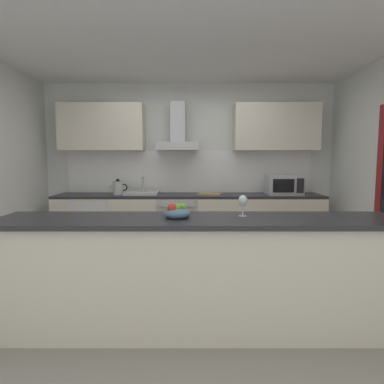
{
  "coord_description": "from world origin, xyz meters",
  "views": [
    {
      "loc": [
        0.05,
        -3.37,
        1.43
      ],
      "look_at": [
        0.03,
        0.34,
        1.05
      ],
      "focal_mm": 30.27,
      "sensor_mm": 36.0,
      "label": 1
    }
  ],
  "objects_px": {
    "oven": "(179,223)",
    "sink": "(143,193)",
    "refrigerator": "(96,226)",
    "chopping_board": "(211,194)",
    "microwave": "(285,185)",
    "wine_glass": "(244,202)",
    "range_hood": "(179,135)",
    "fruit_bowl": "(178,212)",
    "kettle": "(119,188)"
  },
  "relations": [
    {
      "from": "range_hood",
      "to": "refrigerator",
      "type": "bearing_deg",
      "value": -174.01
    },
    {
      "from": "refrigerator",
      "to": "fruit_bowl",
      "type": "relative_size",
      "value": 3.86
    },
    {
      "from": "range_hood",
      "to": "wine_glass",
      "type": "distance_m",
      "value": 2.48
    },
    {
      "from": "chopping_board",
      "to": "sink",
      "type": "bearing_deg",
      "value": 178.05
    },
    {
      "from": "oven",
      "to": "chopping_board",
      "type": "bearing_deg",
      "value": -2.81
    },
    {
      "from": "microwave",
      "to": "chopping_board",
      "type": "height_order",
      "value": "microwave"
    },
    {
      "from": "fruit_bowl",
      "to": "chopping_board",
      "type": "height_order",
      "value": "fruit_bowl"
    },
    {
      "from": "oven",
      "to": "sink",
      "type": "distance_m",
      "value": 0.71
    },
    {
      "from": "microwave",
      "to": "kettle",
      "type": "relative_size",
      "value": 1.73
    },
    {
      "from": "oven",
      "to": "sink",
      "type": "relative_size",
      "value": 1.6
    },
    {
      "from": "oven",
      "to": "chopping_board",
      "type": "height_order",
      "value": "chopping_board"
    },
    {
      "from": "microwave",
      "to": "chopping_board",
      "type": "relative_size",
      "value": 1.47
    },
    {
      "from": "oven",
      "to": "fruit_bowl",
      "type": "bearing_deg",
      "value": -87.61
    },
    {
      "from": "kettle",
      "to": "wine_glass",
      "type": "bearing_deg",
      "value": -54.48
    },
    {
      "from": "microwave",
      "to": "chopping_board",
      "type": "distance_m",
      "value": 1.11
    },
    {
      "from": "oven",
      "to": "microwave",
      "type": "distance_m",
      "value": 1.69
    },
    {
      "from": "refrigerator",
      "to": "chopping_board",
      "type": "relative_size",
      "value": 2.5
    },
    {
      "from": "refrigerator",
      "to": "range_hood",
      "type": "height_order",
      "value": "range_hood"
    },
    {
      "from": "range_hood",
      "to": "wine_glass",
      "type": "xyz_separation_m",
      "value": [
        0.63,
        -2.3,
        -0.71
      ]
    },
    {
      "from": "oven",
      "to": "fruit_bowl",
      "type": "xyz_separation_m",
      "value": [
        0.09,
        -2.24,
        0.54
      ]
    },
    {
      "from": "sink",
      "to": "wine_glass",
      "type": "relative_size",
      "value": 2.81
    },
    {
      "from": "microwave",
      "to": "sink",
      "type": "xyz_separation_m",
      "value": [
        -2.12,
        0.04,
        -0.12
      ]
    },
    {
      "from": "range_hood",
      "to": "fruit_bowl",
      "type": "distance_m",
      "value": 2.5
    },
    {
      "from": "chopping_board",
      "to": "range_hood",
      "type": "bearing_deg",
      "value": 162.37
    },
    {
      "from": "refrigerator",
      "to": "chopping_board",
      "type": "xyz_separation_m",
      "value": [
        1.74,
        -0.02,
        0.49
      ]
    },
    {
      "from": "sink",
      "to": "microwave",
      "type": "bearing_deg",
      "value": -1.05
    },
    {
      "from": "sink",
      "to": "kettle",
      "type": "xyz_separation_m",
      "value": [
        -0.35,
        -0.04,
        0.08
      ]
    },
    {
      "from": "microwave",
      "to": "fruit_bowl",
      "type": "bearing_deg",
      "value": -124.0
    },
    {
      "from": "oven",
      "to": "microwave",
      "type": "xyz_separation_m",
      "value": [
        1.58,
        -0.03,
        0.59
      ]
    },
    {
      "from": "oven",
      "to": "fruit_bowl",
      "type": "distance_m",
      "value": 2.3
    },
    {
      "from": "sink",
      "to": "kettle",
      "type": "bearing_deg",
      "value": -172.7
    },
    {
      "from": "fruit_bowl",
      "to": "range_hood",
      "type": "bearing_deg",
      "value": 92.26
    },
    {
      "from": "kettle",
      "to": "fruit_bowl",
      "type": "bearing_deg",
      "value": -65.99
    },
    {
      "from": "oven",
      "to": "chopping_board",
      "type": "relative_size",
      "value": 2.35
    },
    {
      "from": "refrigerator",
      "to": "sink",
      "type": "height_order",
      "value": "sink"
    },
    {
      "from": "microwave",
      "to": "chopping_board",
      "type": "xyz_separation_m",
      "value": [
        -1.1,
        0.0,
        -0.14
      ]
    },
    {
      "from": "range_hood",
      "to": "chopping_board",
      "type": "distance_m",
      "value": 1.01
    },
    {
      "from": "fruit_bowl",
      "to": "sink",
      "type": "bearing_deg",
      "value": 105.71
    },
    {
      "from": "sink",
      "to": "range_hood",
      "type": "relative_size",
      "value": 0.69
    },
    {
      "from": "refrigerator",
      "to": "chopping_board",
      "type": "distance_m",
      "value": 1.81
    },
    {
      "from": "refrigerator",
      "to": "wine_glass",
      "type": "bearing_deg",
      "value": -48.79
    },
    {
      "from": "sink",
      "to": "refrigerator",
      "type": "bearing_deg",
      "value": -178.91
    },
    {
      "from": "microwave",
      "to": "wine_glass",
      "type": "relative_size",
      "value": 2.81
    },
    {
      "from": "fruit_bowl",
      "to": "chopping_board",
      "type": "xyz_separation_m",
      "value": [
        0.39,
        2.21,
        -0.09
      ]
    },
    {
      "from": "microwave",
      "to": "sink",
      "type": "bearing_deg",
      "value": 178.95
    },
    {
      "from": "sink",
      "to": "fruit_bowl",
      "type": "bearing_deg",
      "value": -74.29
    },
    {
      "from": "microwave",
      "to": "range_hood",
      "type": "bearing_deg",
      "value": 174.32
    },
    {
      "from": "kettle",
      "to": "wine_glass",
      "type": "height_order",
      "value": "kettle"
    },
    {
      "from": "microwave",
      "to": "range_hood",
      "type": "xyz_separation_m",
      "value": [
        -1.58,
        0.16,
        0.74
      ]
    },
    {
      "from": "refrigerator",
      "to": "fruit_bowl",
      "type": "distance_m",
      "value": 2.67
    }
  ]
}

